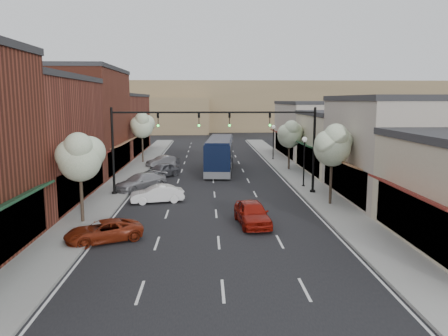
{
  "coord_description": "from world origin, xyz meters",
  "views": [
    {
      "loc": [
        -0.62,
        -26.48,
        7.58
      ],
      "look_at": [
        0.76,
        7.81,
        2.2
      ],
      "focal_mm": 35.0,
      "sensor_mm": 36.0,
      "label": 1
    }
  ],
  "objects": [
    {
      "name": "signal_mast_right",
      "position": [
        5.62,
        8.0,
        4.62
      ],
      "size": [
        8.22,
        0.46,
        7.0
      ],
      "color": "black",
      "rests_on": "ground"
    },
    {
      "name": "curb_right",
      "position": [
        7.0,
        18.5,
        0.07
      ],
      "size": [
        0.25,
        73.0,
        0.17
      ],
      "primitive_type": "cube",
      "color": "gray",
      "rests_on": "ground"
    },
    {
      "name": "hill_far",
      "position": [
        0.0,
        90.0,
        6.0
      ],
      "size": [
        120.0,
        30.0,
        12.0
      ],
      "primitive_type": "cube",
      "color": "#7A6647",
      "rests_on": "ground"
    },
    {
      "name": "bldg_left_far",
      "position": [
        -14.22,
        36.0,
        4.16
      ],
      "size": [
        10.14,
        18.1,
        8.4
      ],
      "color": "brown",
      "rests_on": "ground"
    },
    {
      "name": "coach_bus",
      "position": [
        0.8,
        19.63,
        1.86
      ],
      "size": [
        3.46,
        11.8,
        3.56
      ],
      "rotation": [
        0.0,
        0.0,
        -0.08
      ],
      "color": "black",
      "rests_on": "ground"
    },
    {
      "name": "bldg_right_far",
      "position": [
        13.71,
        32.0,
        3.66
      ],
      "size": [
        9.14,
        16.1,
        7.4
      ],
      "color": "#AA9D91",
      "rests_on": "ground"
    },
    {
      "name": "sidewalk_right",
      "position": [
        8.4,
        18.5,
        0.07
      ],
      "size": [
        2.8,
        73.0,
        0.15
      ],
      "primitive_type": "cube",
      "color": "gray",
      "rests_on": "ground"
    },
    {
      "name": "bldg_right_midfar",
      "position": [
        13.7,
        18.0,
        3.17
      ],
      "size": [
        9.14,
        12.1,
        6.4
      ],
      "color": "#C1B799",
      "rests_on": "ground"
    },
    {
      "name": "bldg_left_midnear",
      "position": [
        -14.23,
        6.0,
        4.66
      ],
      "size": [
        10.14,
        14.1,
        9.4
      ],
      "color": "brown",
      "rests_on": "ground"
    },
    {
      "name": "red_hatchback",
      "position": [
        2.14,
        -0.74,
        0.75
      ],
      "size": [
        2.24,
        4.55,
        1.49
      ],
      "primitive_type": "imported",
      "rotation": [
        0.0,
        0.0,
        0.11
      ],
      "color": "maroon",
      "rests_on": "ground"
    },
    {
      "name": "hill_near",
      "position": [
        -25.0,
        78.0,
        4.0
      ],
      "size": [
        50.0,
        20.0,
        8.0
      ],
      "primitive_type": "cube",
      "color": "#7A6647",
      "rests_on": "ground"
    },
    {
      "name": "tree_left_far",
      "position": [
        -8.25,
        25.94,
        4.6
      ],
      "size": [
        2.85,
        2.65,
        6.13
      ],
      "color": "#47382B",
      "rests_on": "ground"
    },
    {
      "name": "tree_right_near",
      "position": [
        8.35,
        3.94,
        4.45
      ],
      "size": [
        2.85,
        2.65,
        5.95
      ],
      "color": "#47382B",
      "rests_on": "ground"
    },
    {
      "name": "lamp_post_far",
      "position": [
        7.8,
        28.0,
        3.01
      ],
      "size": [
        0.44,
        0.44,
        4.44
      ],
      "color": "black",
      "rests_on": "ground"
    },
    {
      "name": "parked_car_d",
      "position": [
        -5.04,
        16.21,
        0.7
      ],
      "size": [
        3.8,
        4.26,
        1.4
      ],
      "primitive_type": "imported",
      "rotation": [
        0.0,
        0.0,
        -0.65
      ],
      "color": "#53545A",
      "rests_on": "ground"
    },
    {
      "name": "parked_car_a",
      "position": [
        -6.2,
        -3.53,
        0.57
      ],
      "size": [
        4.52,
        3.46,
        1.14
      ],
      "primitive_type": "imported",
      "rotation": [
        0.0,
        0.0,
        -1.13
      ],
      "color": "maroon",
      "rests_on": "ground"
    },
    {
      "name": "bldg_right_midnear",
      "position": [
        13.72,
        6.0,
        3.91
      ],
      "size": [
        9.14,
        12.1,
        7.9
      ],
      "color": "#AA9D91",
      "rests_on": "ground"
    },
    {
      "name": "bldg_left_midfar",
      "position": [
        -14.24,
        20.0,
        5.4
      ],
      "size": [
        10.14,
        14.1,
        10.9
      ],
      "color": "maroon",
      "rests_on": "ground"
    },
    {
      "name": "signal_mast_left",
      "position": [
        -5.62,
        8.0,
        4.62
      ],
      "size": [
        8.22,
        0.46,
        7.0
      ],
      "color": "black",
      "rests_on": "ground"
    },
    {
      "name": "parked_car_e",
      "position": [
        -5.6,
        23.01,
        0.63
      ],
      "size": [
        3.85,
        3.44,
        1.27
      ],
      "primitive_type": "imported",
      "rotation": [
        0.0,
        0.0,
        -0.9
      ],
      "color": "#97989C",
      "rests_on": "ground"
    },
    {
      "name": "tree_left_near",
      "position": [
        -8.25,
        -0.06,
        4.22
      ],
      "size": [
        2.85,
        2.65,
        5.69
      ],
      "color": "#47382B",
      "rests_on": "ground"
    },
    {
      "name": "curb_left",
      "position": [
        -7.0,
        18.5,
        0.07
      ],
      "size": [
        0.25,
        73.0,
        0.17
      ],
      "primitive_type": "cube",
      "color": "gray",
      "rests_on": "ground"
    },
    {
      "name": "ground",
      "position": [
        0.0,
        0.0,
        0.0
      ],
      "size": [
        160.0,
        160.0,
        0.0
      ],
      "primitive_type": "plane",
      "color": "black",
      "rests_on": "ground"
    },
    {
      "name": "parked_car_b",
      "position": [
        -4.33,
        5.43,
        0.65
      ],
      "size": [
        4.14,
        2.22,
        1.29
      ],
      "primitive_type": "imported",
      "rotation": [
        0.0,
        0.0,
        -1.34
      ],
      "color": "white",
      "rests_on": "ground"
    },
    {
      "name": "tree_right_far",
      "position": [
        8.35,
        19.94,
        3.99
      ],
      "size": [
        2.85,
        2.65,
        5.43
      ],
      "color": "#47382B",
      "rests_on": "ground"
    },
    {
      "name": "lamp_post_near",
      "position": [
        7.8,
        10.5,
        3.01
      ],
      "size": [
        0.44,
        0.44,
        4.44
      ],
      "color": "black",
      "rests_on": "ground"
    },
    {
      "name": "parked_car_c",
      "position": [
        -6.2,
        9.93,
        0.71
      ],
      "size": [
        4.74,
        4.96,
        1.42
      ],
      "primitive_type": "imported",
      "rotation": [
        0.0,
        0.0,
        -0.73
      ],
      "color": "#99989D",
      "rests_on": "ground"
    },
    {
      "name": "sidewalk_left",
      "position": [
        -8.4,
        18.5,
        0.07
      ],
      "size": [
        2.8,
        73.0,
        0.15
      ],
      "primitive_type": "cube",
      "color": "gray",
      "rests_on": "ground"
    }
  ]
}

